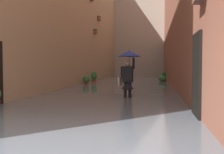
{
  "coord_description": "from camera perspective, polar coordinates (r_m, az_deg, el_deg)",
  "views": [
    {
      "loc": [
        -1.93,
        3.49,
        1.4
      ],
      "look_at": [
        -0.36,
        -5.84,
        1.01
      ],
      "focal_mm": 41.25,
      "sensor_mm": 36.0,
      "label": 1
    }
  ],
  "objects": [
    {
      "name": "potted_plant_far_right",
      "position": [
        17.02,
        -5.77,
        -0.88
      ],
      "size": [
        0.44,
        0.44,
        0.78
      ],
      "color": "brown",
      "rests_on": "ground_plane"
    },
    {
      "name": "building_facade_far",
      "position": [
        31.58,
        6.08,
        8.73
      ],
      "size": [
        9.46,
        1.8,
        9.84
      ],
      "primitive_type": "cube",
      "color": "#A89989",
      "rests_on": "ground_plane"
    },
    {
      "name": "flood_water",
      "position": [
        17.12,
        3.07,
        -1.98
      ],
      "size": [
        6.66,
        32.93,
        0.22
      ],
      "primitive_type": "cube",
      "color": "slate",
      "rests_on": "ground_plane"
    },
    {
      "name": "person_wading",
      "position": [
        9.79,
        3.62,
        2.14
      ],
      "size": [
        0.87,
        0.87,
        2.07
      ],
      "color": "#4C4233",
      "rests_on": "ground_plane"
    },
    {
      "name": "potted_plant_mid_right",
      "position": [
        18.94,
        -4.03,
        -0.22
      ],
      "size": [
        0.44,
        0.44,
        1.04
      ],
      "color": "#9E563D",
      "rests_on": "ground_plane"
    },
    {
      "name": "potted_plant_mid_left",
      "position": [
        22.21,
        11.39,
        -0.02
      ],
      "size": [
        0.38,
        0.38,
        0.96
      ],
      "color": "#66605B",
      "rests_on": "ground_plane"
    },
    {
      "name": "ground_plane",
      "position": [
        17.13,
        3.07,
        -2.35
      ],
      "size": [
        67.33,
        67.33,
        0.0
      ],
      "primitive_type": "plane",
      "color": "slate"
    },
    {
      "name": "potted_plant_near_left",
      "position": [
        20.58,
        11.05,
        -0.49
      ],
      "size": [
        0.6,
        0.6,
        0.7
      ],
      "color": "#66605B",
      "rests_on": "ground_plane"
    }
  ]
}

